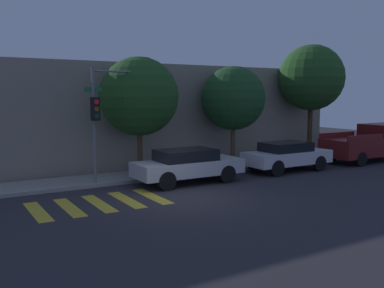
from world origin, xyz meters
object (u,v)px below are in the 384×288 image
(traffic_light_pole, at_px, (107,104))
(tree_midblock, at_px, (233,98))
(tree_near_corner, at_px, (139,97))
(sedan_middle, at_px, (287,155))
(pickup_truck, at_px, (371,143))
(tree_far_end, at_px, (311,78))
(sedan_near_corner, at_px, (188,165))

(traffic_light_pole, relative_size, tree_midblock, 0.93)
(tree_near_corner, bearing_deg, sedan_middle, -20.32)
(pickup_truck, height_order, tree_midblock, tree_midblock)
(pickup_truck, xyz_separation_m, tree_far_end, (-2.18, 2.39, 3.53))
(pickup_truck, bearing_deg, sedan_middle, -180.00)
(sedan_near_corner, relative_size, sedan_middle, 1.05)
(tree_near_corner, xyz_separation_m, tree_far_end, (10.43, 0.00, 1.01))
(tree_near_corner, distance_m, tree_far_end, 10.48)
(sedan_near_corner, xyz_separation_m, tree_midblock, (4.02, 2.39, 2.65))
(traffic_light_pole, relative_size, sedan_middle, 1.08)
(sedan_middle, distance_m, pickup_truck, 6.16)
(traffic_light_pole, bearing_deg, tree_far_end, 5.21)
(tree_midblock, bearing_deg, sedan_near_corner, -149.29)
(sedan_near_corner, height_order, pickup_truck, pickup_truck)
(tree_midblock, bearing_deg, traffic_light_pole, -170.81)
(tree_near_corner, relative_size, tree_far_end, 0.82)
(traffic_light_pole, distance_m, tree_midblock, 7.03)
(sedan_near_corner, height_order, tree_near_corner, tree_near_corner)
(sedan_middle, relative_size, tree_near_corner, 0.82)
(traffic_light_pole, bearing_deg, pickup_truck, -5.00)
(sedan_near_corner, bearing_deg, tree_far_end, 14.28)
(pickup_truck, xyz_separation_m, tree_near_corner, (-12.61, 2.39, 2.51))
(sedan_near_corner, relative_size, tree_far_end, 0.71)
(pickup_truck, bearing_deg, traffic_light_pole, 175.00)
(traffic_light_pole, relative_size, tree_far_end, 0.73)
(tree_far_end, bearing_deg, sedan_near_corner, -165.72)
(sedan_near_corner, distance_m, tree_far_end, 10.40)
(traffic_light_pole, distance_m, sedan_middle, 8.79)
(pickup_truck, relative_size, tree_midblock, 1.08)
(traffic_light_pole, bearing_deg, sedan_middle, -8.64)
(tree_midblock, bearing_deg, sedan_middle, -59.69)
(pickup_truck, height_order, tree_far_end, tree_far_end)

